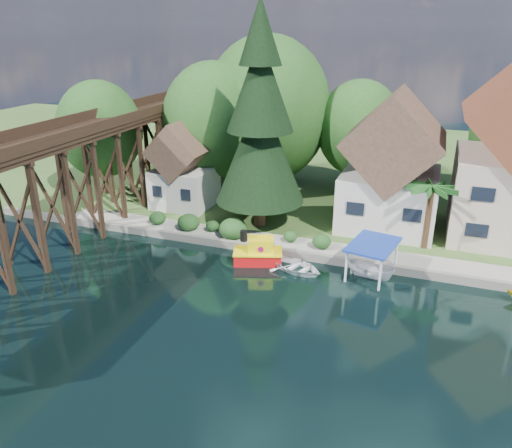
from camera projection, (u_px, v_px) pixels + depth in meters
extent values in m
plane|color=black|center=(238.00, 309.00, 30.33)|extent=(140.00, 140.00, 0.00)
cube|color=#365321|center=(343.00, 166.00, 59.89)|extent=(140.00, 52.00, 0.50)
cube|color=slate|center=(331.00, 260.00, 35.93)|extent=(60.00, 0.40, 0.62)
cube|color=gray|center=(362.00, 254.00, 36.35)|extent=(50.00, 2.60, 0.06)
cube|color=black|center=(19.00, 216.00, 33.87)|extent=(4.00, 0.36, 8.00)
cube|color=black|center=(52.00, 201.00, 36.66)|extent=(4.00, 0.36, 8.00)
cube|color=black|center=(80.00, 188.00, 39.45)|extent=(4.00, 0.36, 8.00)
cube|color=black|center=(104.00, 178.00, 42.24)|extent=(4.00, 0.36, 8.00)
cube|color=black|center=(126.00, 168.00, 45.03)|extent=(4.00, 0.36, 8.00)
cube|color=black|center=(145.00, 159.00, 47.82)|extent=(4.00, 0.36, 8.00)
cube|color=black|center=(161.00, 152.00, 50.61)|extent=(4.00, 0.36, 8.00)
cube|color=black|center=(177.00, 145.00, 53.41)|extent=(4.00, 0.36, 8.00)
cube|color=black|center=(190.00, 139.00, 56.20)|extent=(4.00, 0.36, 8.00)
cube|color=black|center=(51.00, 137.00, 38.14)|extent=(0.35, 44.00, 0.35)
cube|color=black|center=(89.00, 141.00, 37.03)|extent=(0.35, 44.00, 0.35)
cube|color=black|center=(69.00, 135.00, 37.47)|extent=(4.00, 44.00, 0.30)
cube|color=black|center=(46.00, 126.00, 37.90)|extent=(0.12, 44.00, 0.80)
cube|color=black|center=(90.00, 129.00, 36.64)|extent=(0.12, 44.00, 0.80)
cube|color=beige|center=(389.00, 198.00, 41.05)|extent=(7.50, 8.00, 4.50)
cube|color=#453224|center=(395.00, 139.00, 39.20)|extent=(7.64, 8.64, 7.64)
cube|color=black|center=(355.00, 209.00, 38.10)|extent=(1.35, 0.08, 1.00)
cube|color=black|center=(412.00, 215.00, 36.78)|extent=(1.35, 0.08, 1.00)
cube|color=#BFAA95|center=(510.00, 197.00, 38.28)|extent=(8.50, 8.50, 6.50)
cube|color=black|center=(481.00, 207.00, 35.16)|extent=(1.53, 0.08, 1.00)
cube|color=beige|center=(185.00, 187.00, 45.60)|extent=(5.00, 5.00, 3.50)
cube|color=#453224|center=(183.00, 149.00, 44.27)|extent=(5.09, 5.40, 5.09)
cube|color=black|center=(157.00, 191.00, 43.76)|extent=(0.90, 0.08, 1.00)
cube|color=black|center=(186.00, 195.00, 42.87)|extent=(0.90, 0.08, 1.00)
cylinder|color=#382314|center=(215.00, 170.00, 49.02)|extent=(0.50, 0.50, 4.50)
ellipsoid|color=#244C1B|center=(213.00, 121.00, 47.24)|extent=(4.40, 4.40, 5.06)
cylinder|color=#382314|center=(267.00, 161.00, 51.16)|extent=(0.50, 0.50, 4.95)
ellipsoid|color=#244C1B|center=(267.00, 110.00, 49.21)|extent=(5.00, 5.00, 5.75)
cylinder|color=#382314|center=(356.00, 171.00, 49.37)|extent=(0.50, 0.50, 4.05)
ellipsoid|color=#244C1B|center=(359.00, 128.00, 47.77)|extent=(4.00, 4.00, 4.60)
cylinder|color=#382314|center=(105.00, 173.00, 48.76)|extent=(0.50, 0.50, 4.05)
ellipsoid|color=#244C1B|center=(100.00, 130.00, 47.16)|extent=(4.00, 4.00, 4.60)
ellipsoid|color=#153A16|center=(188.00, 221.00, 40.40)|extent=(1.98, 1.98, 1.53)
ellipsoid|color=#153A16|center=(213.00, 225.00, 40.09)|extent=(1.54, 1.54, 1.19)
ellipsoid|color=#153A16|center=(233.00, 227.00, 38.93)|extent=(2.20, 2.20, 1.70)
ellipsoid|color=#153A16|center=(157.00, 217.00, 41.55)|extent=(1.76, 1.76, 1.36)
ellipsoid|color=#153A16|center=(291.00, 235.00, 38.13)|extent=(1.54, 1.54, 1.19)
ellipsoid|color=#153A16|center=(322.00, 240.00, 37.05)|extent=(1.76, 1.76, 1.36)
cylinder|color=#382314|center=(260.00, 206.00, 41.10)|extent=(0.98, 0.98, 3.25)
cone|color=black|center=(260.00, 148.00, 39.28)|extent=(7.15, 7.15, 8.67)
cone|color=black|center=(260.00, 84.00, 37.45)|extent=(5.20, 5.20, 7.05)
cone|color=black|center=(260.00, 30.00, 36.03)|extent=(3.25, 3.25, 4.88)
cylinder|color=#382314|center=(428.00, 220.00, 36.61)|extent=(0.45, 0.45, 4.46)
ellipsoid|color=#184A18|center=(432.00, 188.00, 35.70)|extent=(4.78, 4.78, 1.01)
cube|color=red|center=(258.00, 257.00, 36.11)|extent=(3.77, 2.77, 0.90)
cube|color=yellow|center=(258.00, 251.00, 35.93)|extent=(3.91, 2.91, 0.11)
cube|color=yellow|center=(261.00, 245.00, 35.75)|extent=(2.13, 1.85, 1.13)
cylinder|color=black|center=(244.00, 236.00, 35.51)|extent=(0.50, 0.50, 0.79)
cylinder|color=#930B52|center=(261.00, 249.00, 35.10)|extent=(0.41, 0.21, 0.41)
cylinder|color=#930B52|center=(261.00, 241.00, 36.40)|extent=(0.41, 0.21, 0.41)
cylinder|color=#930B52|center=(273.00, 245.00, 35.73)|extent=(0.21, 0.41, 0.41)
imported|color=white|center=(296.00, 265.00, 34.89)|extent=(4.64, 3.96, 0.81)
imported|color=silver|center=(371.00, 270.00, 33.74)|extent=(3.45, 1.83, 1.26)
cube|color=#1939A5|center=(373.00, 244.00, 33.03)|extent=(3.50, 4.51, 0.15)
cylinder|color=white|center=(380.00, 275.00, 31.50)|extent=(0.15, 0.15, 2.28)
cylinder|color=white|center=(396.00, 254.00, 34.33)|extent=(0.15, 0.15, 2.28)
cylinder|color=white|center=(346.00, 266.00, 32.58)|extent=(0.15, 0.15, 2.28)
cylinder|color=white|center=(364.00, 247.00, 35.41)|extent=(0.15, 0.15, 2.28)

